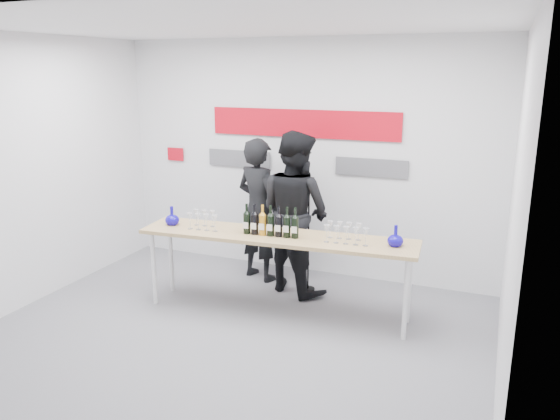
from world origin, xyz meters
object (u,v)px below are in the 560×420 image
Objects in this scene: presenter_right at (295,212)px; mic_stand at (308,255)px; presenter_left at (259,210)px; tasting_table at (276,241)px.

mic_stand is at bearing -145.67° from presenter_right.
presenter_left is 1.23× the size of mic_stand.
presenter_right is at bearing -156.59° from mic_stand.
tasting_table is at bearing -84.79° from mic_stand.
presenter_right is at bearing -178.95° from presenter_left.
presenter_left is at bearing 120.11° from tasting_table.
presenter_right is (-0.06, 0.70, 0.14)m from tasting_table.
presenter_right is 1.32× the size of mic_stand.
presenter_left is (-0.61, 0.89, 0.07)m from tasting_table.
presenter_left is at bearing -178.61° from mic_stand.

